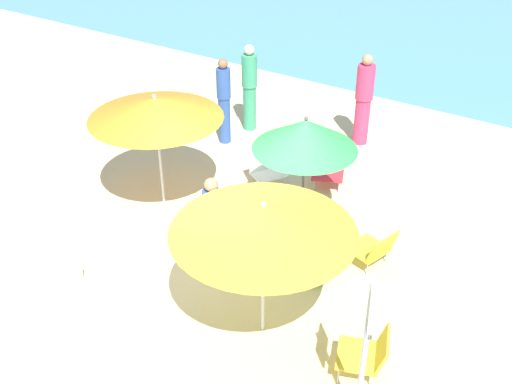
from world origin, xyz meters
TOP-DOWN VIEW (x-y plane):
  - ground_plane at (0.00, 0.00)m, footprint 40.00×40.00m
  - sea_water at (0.00, 14.73)m, footprint 40.00×16.00m
  - umbrella_orange at (-1.46, 0.84)m, footprint 2.05×2.05m
  - umbrella_yellow at (1.43, -0.72)m, footprint 2.13×2.13m
  - umbrella_green at (0.73, 1.50)m, footprint 1.53×1.53m
  - beach_chair_a at (0.49, 2.86)m, footprint 0.69×0.71m
  - beach_chair_b at (2.79, -0.69)m, footprint 0.69×0.67m
  - beach_chair_c at (1.43, 0.61)m, footprint 0.61×0.65m
  - beach_chair_d at (-0.37, 2.24)m, footprint 0.69×0.72m
  - beach_chair_e at (2.06, 1.17)m, footprint 0.69×0.66m
  - person_a at (-0.34, 0.70)m, footprint 0.38×0.53m
  - person_b at (0.32, 4.52)m, footprint 0.33×0.33m
  - person_c at (-1.87, 3.15)m, footprint 0.26×0.26m
  - person_d at (-1.79, 3.88)m, footprint 0.30×0.30m
  - warning_sign at (2.99, -1.36)m, footprint 0.20×0.45m
  - beach_bag at (-1.16, -1.40)m, footprint 0.24×0.29m

SIDE VIEW (x-z plane):
  - ground_plane at x=0.00m, z-range 0.00..0.00m
  - sea_water at x=0.00m, z-range 0.00..0.01m
  - beach_bag at x=-1.16m, z-range 0.00..0.32m
  - beach_chair_c at x=1.43m, z-range 0.00..0.60m
  - beach_chair_e at x=2.06m, z-range 0.01..0.61m
  - beach_chair_a at x=0.49m, z-range 0.00..0.63m
  - beach_chair_d at x=-0.37m, z-range 0.02..0.63m
  - beach_chair_b at x=2.79m, z-range 0.03..0.63m
  - person_a at x=-0.34m, z-range 0.01..0.92m
  - person_c at x=-1.87m, z-range 0.02..1.68m
  - person_d at x=-1.79m, z-range 0.01..1.74m
  - person_b at x=0.32m, z-range 0.01..1.76m
  - warning_sign at x=2.99m, z-range 0.30..2.22m
  - umbrella_green at x=0.73m, z-range 0.63..2.47m
  - umbrella_yellow at x=1.43m, z-range 0.71..2.59m
  - umbrella_orange at x=-1.46m, z-range 0.73..2.63m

